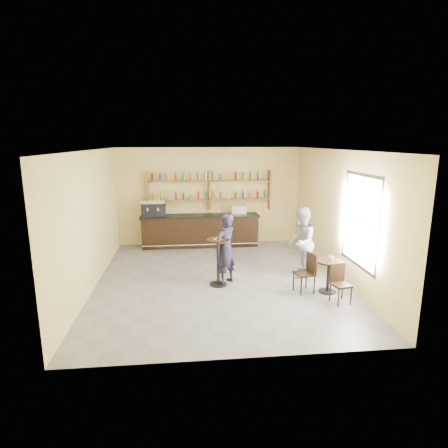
{
  "coord_description": "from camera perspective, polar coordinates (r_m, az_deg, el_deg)",
  "views": [
    {
      "loc": [
        -0.82,
        -8.83,
        3.42
      ],
      "look_at": [
        0.2,
        0.8,
        1.25
      ],
      "focal_mm": 30.0,
      "sensor_mm": 36.0,
      "label": 1
    }
  ],
  "objects": [
    {
      "name": "floor",
      "position": [
        9.5,
        -0.7,
        -8.46
      ],
      "size": [
        7.0,
        7.0,
        0.0
      ],
      "primitive_type": "plane",
      "color": "slate",
      "rests_on": "ground"
    },
    {
      "name": "liquor_bottles",
      "position": [
        12.31,
        -2.19,
        5.91
      ],
      "size": [
        3.68,
        0.1,
        1.0
      ],
      "primitive_type": null,
      "color": "#8C5919",
      "rests_on": "shelf_unit"
    },
    {
      "name": "wall_back",
      "position": [
        12.49,
        -2.22,
        4.24
      ],
      "size": [
        7.0,
        0.0,
        7.0
      ],
      "primitive_type": "plane",
      "rotation": [
        1.57,
        0.0,
        0.0
      ],
      "color": "#EED787",
      "rests_on": "floor"
    },
    {
      "name": "ceiling",
      "position": [
        8.87,
        -0.76,
        11.21
      ],
      "size": [
        7.0,
        7.0,
        0.0
      ],
      "primitive_type": "plane",
      "rotation": [
        3.14,
        0.0,
        0.0
      ],
      "color": "white",
      "rests_on": "wall_back"
    },
    {
      "name": "chair_west",
      "position": [
        8.79,
        12.13,
        -7.34
      ],
      "size": [
        0.48,
        0.48,
        0.92
      ],
      "primitive_type": null,
      "rotation": [
        0.0,
        0.0,
        -1.33
      ],
      "color": "black",
      "rests_on": "floor"
    },
    {
      "name": "espresso_machine",
      "position": [
        12.2,
        -10.71,
        2.45
      ],
      "size": [
        0.81,
        0.58,
        0.54
      ],
      "primitive_type": null,
      "rotation": [
        0.0,
        0.0,
        0.14
      ],
      "color": "black",
      "rests_on": "bar_counter"
    },
    {
      "name": "wall_left",
      "position": [
        9.27,
        -19.52,
        0.58
      ],
      "size": [
        0.0,
        7.0,
        7.0
      ],
      "primitive_type": "plane",
      "rotation": [
        1.57,
        0.0,
        1.57
      ],
      "color": "#EED787",
      "rests_on": "floor"
    },
    {
      "name": "patron_second",
      "position": [
        9.66,
        11.61,
        -2.76
      ],
      "size": [
        1.0,
        1.09,
        1.8
      ],
      "primitive_type": "imported",
      "rotation": [
        0.0,
        0.0,
        -2.04
      ],
      "color": "gray",
      "rests_on": "floor"
    },
    {
      "name": "pastry_case",
      "position": [
        12.31,
        2.21,
        2.17
      ],
      "size": [
        0.53,
        0.44,
        0.29
      ],
      "primitive_type": null,
      "rotation": [
        0.0,
        0.0,
        -0.1
      ],
      "color": "silver",
      "rests_on": "bar_counter"
    },
    {
      "name": "cup_pedestal",
      "position": [
        8.91,
        -0.08,
        -1.84
      ],
      "size": [
        0.17,
        0.17,
        0.1
      ],
      "primitive_type": "imported",
      "rotation": [
        0.0,
        0.0,
        -0.42
      ],
      "color": "white",
      "rests_on": "pedestal_table"
    },
    {
      "name": "pedestal_table",
      "position": [
        8.98,
        -0.91,
        -5.87
      ],
      "size": [
        0.73,
        0.73,
        1.14
      ],
      "primitive_type": null,
      "rotation": [
        0.0,
        0.0,
        -0.41
      ],
      "color": "black",
      "rests_on": "floor"
    },
    {
      "name": "cafe_table",
      "position": [
        8.95,
        15.59,
        -7.68
      ],
      "size": [
        0.61,
        0.61,
        0.76
      ],
      "primitive_type": null,
      "rotation": [
        0.0,
        0.0,
        0.02
      ],
      "color": "black",
      "rests_on": "floor"
    },
    {
      "name": "donut",
      "position": [
        8.8,
        -0.85,
        -2.2
      ],
      "size": [
        0.13,
        0.13,
        0.04
      ],
      "primitive_type": "torus",
      "rotation": [
        0.0,
        0.0,
        -0.08
      ],
      "color": "#DEA251",
      "rests_on": "napkin"
    },
    {
      "name": "window_pane",
      "position": [
        8.7,
        20.1,
        0.45
      ],
      "size": [
        0.0,
        2.0,
        2.0
      ],
      "primitive_type": "plane",
      "rotation": [
        1.57,
        0.0,
        -1.57
      ],
      "color": "white",
      "rests_on": "wall_right"
    },
    {
      "name": "window_frame",
      "position": [
        8.69,
        20.06,
        0.45
      ],
      "size": [
        0.04,
        1.7,
        2.1
      ],
      "primitive_type": null,
      "color": "black",
      "rests_on": "wall_right"
    },
    {
      "name": "wall_front",
      "position": [
        5.69,
        2.56,
        -6.04
      ],
      "size": [
        7.0,
        0.0,
        7.0
      ],
      "primitive_type": "plane",
      "rotation": [
        -1.57,
        0.0,
        0.0
      ],
      "color": "#EED787",
      "rests_on": "floor"
    },
    {
      "name": "wall_right",
      "position": [
        9.79,
        17.05,
        1.36
      ],
      "size": [
        0.0,
        7.0,
        7.0
      ],
      "primitive_type": "plane",
      "rotation": [
        1.57,
        0.0,
        -1.57
      ],
      "color": "#EED787",
      "rests_on": "floor"
    },
    {
      "name": "bar_counter",
      "position": [
        12.33,
        -3.63,
        -0.99
      ],
      "size": [
        3.84,
        0.75,
        1.04
      ],
      "primitive_type": null,
      "color": "black",
      "rests_on": "floor"
    },
    {
      "name": "man_main",
      "position": [
        9.01,
        0.2,
        -3.8
      ],
      "size": [
        0.75,
        0.74,
        1.74
      ],
      "primitive_type": "imported",
      "rotation": [
        0.0,
        0.0,
        3.9
      ],
      "color": "black",
      "rests_on": "floor"
    },
    {
      "name": "cup_cafe",
      "position": [
        8.84,
        16.05,
        -5.04
      ],
      "size": [
        0.12,
        0.12,
        0.1
      ],
      "primitive_type": "imported",
      "rotation": [
        0.0,
        0.0,
        -0.2
      ],
      "color": "white",
      "rests_on": "cafe_table"
    },
    {
      "name": "napkin",
      "position": [
        8.81,
        -0.92,
        -2.33
      ],
      "size": [
        0.23,
        0.23,
        0.0
      ],
      "primitive_type": "cube",
      "rotation": [
        0.0,
        0.0,
        0.65
      ],
      "color": "white",
      "rests_on": "pedestal_table"
    },
    {
      "name": "shelf_unit",
      "position": [
        12.33,
        -2.19,
        5.12
      ],
      "size": [
        4.0,
        0.26,
        1.4
      ],
      "primitive_type": null,
      "color": "brown",
      "rests_on": "wall_back"
    },
    {
      "name": "chair_south",
      "position": [
        8.44,
        17.41,
        -8.77
      ],
      "size": [
        0.43,
        0.43,
        0.85
      ],
      "primitive_type": null,
      "rotation": [
        0.0,
        0.0,
        0.21
      ],
      "color": "black",
      "rests_on": "floor"
    }
  ]
}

